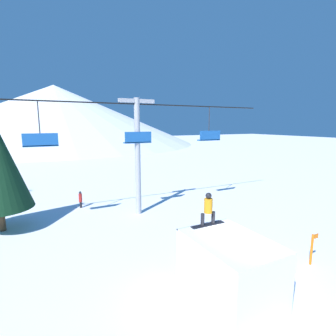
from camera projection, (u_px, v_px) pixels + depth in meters
ground_plane at (248, 289)px, 9.76m from camera, size 220.00×220.00×0.00m
mountain_ridge at (55, 115)px, 77.66m from camera, size 80.82×80.82×17.19m
snow_ramp at (229, 268)px, 9.21m from camera, size 2.38×3.39×2.12m
snowboarder at (208, 209)px, 10.23m from camera, size 1.47×0.33×1.32m
chairlift at (138, 144)px, 17.14m from camera, size 20.16×0.44×7.71m
trail_marker at (312, 248)px, 11.32m from camera, size 0.41×0.10×1.39m
distant_skier at (80, 199)px, 19.05m from camera, size 0.24×0.24×1.23m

